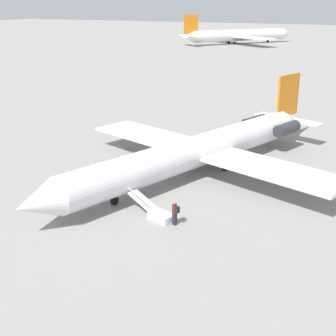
{
  "coord_description": "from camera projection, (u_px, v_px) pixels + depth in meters",
  "views": [
    {
      "loc": [
        35.26,
        15.88,
        14.41
      ],
      "look_at": [
        4.22,
        -0.38,
        1.93
      ],
      "focal_mm": 50.0,
      "sensor_mm": 36.0,
      "label": 1
    }
  ],
  "objects": [
    {
      "name": "ground_plane",
      "position": [
        194.0,
        175.0,
        41.2
      ],
      "size": [
        600.0,
        600.0,
        0.0
      ],
      "primitive_type": "plane",
      "color": "gray"
    },
    {
      "name": "passenger",
      "position": [
        175.0,
        211.0,
        31.67
      ],
      "size": [
        0.42,
        0.57,
        1.74
      ],
      "rotation": [
        0.0,
        0.0,
        -1.87
      ],
      "color": "#23232D",
      "rests_on": "ground"
    },
    {
      "name": "boarding_stairs",
      "position": [
        158.0,
        213.0,
        32.91
      ],
      "size": [
        2.13,
        4.14,
        1.77
      ],
      "rotation": [
        0.0,
        0.0,
        -1.87
      ],
      "color": "silver",
      "rests_on": "ground"
    },
    {
      "name": "airplane_main",
      "position": [
        202.0,
        149.0,
        41.16
      ],
      "size": [
        33.62,
        26.17,
        7.27
      ],
      "rotation": [
        0.0,
        0.0,
        -0.3
      ],
      "color": "silver",
      "rests_on": "ground"
    },
    {
      "name": "airplane_far_left",
      "position": [
        239.0,
        35.0,
        168.57
      ],
      "size": [
        42.64,
        33.81,
        10.38
      ],
      "rotation": [
        0.0,
        0.0,
        2.54
      ],
      "color": "white",
      "rests_on": "ground"
    }
  ]
}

